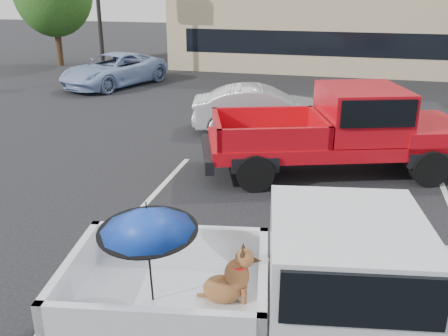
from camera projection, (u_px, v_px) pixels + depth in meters
The scene contains 7 objects.
ground at pixel (282, 268), 7.85m from camera, with size 90.00×90.00×0.00m, color black.
stripe_left at pixel (150, 199), 10.34m from camera, with size 0.12×5.00×0.01m, color silver.
motel_building at pixel (378, 2), 25.33m from camera, with size 20.40×8.40×6.30m.
silver_pickup at pixel (322, 287), 5.55m from camera, with size 5.92×2.81×2.06m.
red_pickup at pixel (353, 127), 11.45m from camera, with size 6.42×3.87×2.00m.
silver_sedan at pixel (261, 109), 14.76m from camera, with size 1.41×4.04×1.33m, color silver.
blue_suv at pixel (114, 70), 21.11m from camera, with size 2.24×4.86×1.35m, color #8AA1CE.
Camera 1 is at (0.74, -6.80, 4.26)m, focal length 40.00 mm.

